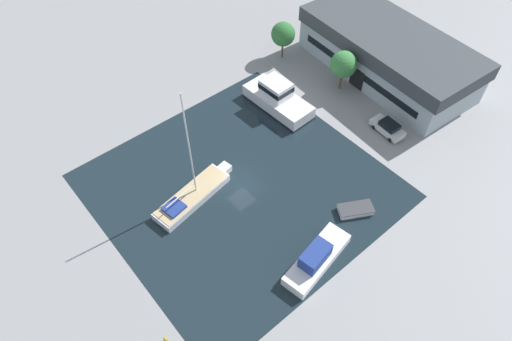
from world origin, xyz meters
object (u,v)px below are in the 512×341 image
(warehouse_building, at_px, (388,53))
(motor_cruiser, at_px, (278,98))
(sailboat_moored, at_px, (193,195))
(small_dinghy, at_px, (355,210))
(quay_tree_near_building, at_px, (343,65))
(parked_car, at_px, (388,127))
(quay_tree_by_water, at_px, (283,34))
(cabin_boat, at_px, (316,258))

(warehouse_building, height_order, motor_cruiser, warehouse_building)
(sailboat_moored, height_order, small_dinghy, sailboat_moored)
(quay_tree_near_building, xyz_separation_m, parked_car, (9.63, -1.75, -3.12))
(quay_tree_near_building, bearing_deg, parked_car, -10.27)
(warehouse_building, distance_m, motor_cruiser, 16.98)
(warehouse_building, bearing_deg, small_dinghy, -53.03)
(warehouse_building, xyz_separation_m, small_dinghy, (13.60, -21.21, -2.81))
(parked_car, xyz_separation_m, sailboat_moored, (-7.17, -24.34, -0.21))
(quay_tree_by_water, bearing_deg, cabin_boat, -36.81)
(quay_tree_near_building, relative_size, cabin_boat, 0.67)
(sailboat_moored, distance_m, small_dinghy, 17.67)
(parked_car, relative_size, small_dinghy, 1.10)
(warehouse_building, height_order, small_dinghy, warehouse_building)
(quay_tree_near_building, bearing_deg, sailboat_moored, -84.60)
(parked_car, height_order, motor_cruiser, motor_cruiser)
(cabin_boat, bearing_deg, motor_cruiser, 137.13)
(sailboat_moored, height_order, motor_cruiser, sailboat_moored)
(quay_tree_by_water, relative_size, small_dinghy, 1.33)
(sailboat_moored, bearing_deg, parked_car, 64.15)
(quay_tree_near_building, height_order, cabin_boat, quay_tree_near_building)
(parked_car, height_order, sailboat_moored, sailboat_moored)
(parked_car, distance_m, small_dinghy, 13.31)
(sailboat_moored, xyz_separation_m, cabin_boat, (14.39, 4.57, 0.36))
(parked_car, bearing_deg, sailboat_moored, 167.75)
(quay_tree_near_building, bearing_deg, cabin_boat, -51.94)
(parked_car, xyz_separation_m, motor_cruiser, (-12.42, -7.18, 0.54))
(warehouse_building, relative_size, motor_cruiser, 2.62)
(quay_tree_by_water, xyz_separation_m, parked_car, (20.00, -0.60, -2.97))
(parked_car, height_order, cabin_boat, cabin_boat)
(sailboat_moored, relative_size, small_dinghy, 3.53)
(small_dinghy, bearing_deg, motor_cruiser, -165.79)
(quay_tree_near_building, bearing_deg, warehouse_building, 77.84)
(parked_car, bearing_deg, warehouse_building, 45.55)
(warehouse_building, distance_m, quay_tree_by_water, 14.70)
(motor_cruiser, bearing_deg, warehouse_building, -17.15)
(sailboat_moored, bearing_deg, motor_cruiser, 97.57)
(motor_cruiser, bearing_deg, sailboat_moored, -165.11)
(motor_cruiser, relative_size, small_dinghy, 2.37)
(quay_tree_by_water, distance_m, cabin_boat, 34.12)
(quay_tree_near_building, xyz_separation_m, sailboat_moored, (2.46, -26.09, -3.33))
(quay_tree_near_building, relative_size, sailboat_moored, 0.39)
(quay_tree_by_water, height_order, parked_car, quay_tree_by_water)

